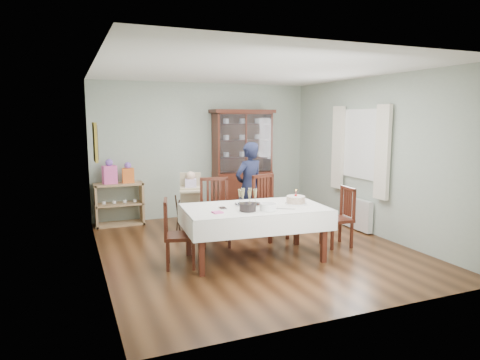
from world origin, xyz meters
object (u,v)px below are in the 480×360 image
sideboard (119,204)px  chair_far_right (270,220)px  chair_end_left (179,247)px  gift_bag_pink (110,173)px  chair_end_right (337,229)px  woman (249,187)px  champagne_tray (248,200)px  birthday_cake (296,200)px  china_cabinet (242,161)px  dining_table (254,232)px  chair_far_left (215,226)px  high_chair (191,210)px  gift_bag_orange (128,174)px

sideboard → chair_far_right: (2.23, -1.90, -0.08)m
chair_end_left → gift_bag_pink: gift_bag_pink is taller
chair_end_right → woman: size_ratio=0.58×
champagne_tray → chair_far_right: bearing=45.0°
champagne_tray → woman: bearing=65.9°
birthday_cake → china_cabinet: bearing=83.6°
dining_table → birthday_cake: bearing=-4.6°
china_cabinet → chair_far_left: 2.40m
chair_end_left → high_chair: (0.61, 1.56, 0.15)m
chair_far_right → chair_end_right: 1.11m
dining_table → high_chair: 1.70m
sideboard → chair_far_right: 2.93m
woman → high_chair: (-0.99, 0.25, -0.37)m
woman → gift_bag_orange: 2.33m
chair_far_left → gift_bag_orange: bearing=133.4°
high_chair → champagne_tray: bearing=-60.1°
chair_end_right → champagne_tray: champagne_tray is taller
dining_table → sideboard: 3.16m
chair_end_right → woman: 1.70m
high_chair → champagne_tray: (0.43, -1.50, 0.40)m
china_cabinet → high_chair: china_cabinet is taller
chair_far_left → champagne_tray: (0.26, -0.71, 0.52)m
chair_far_left → chair_end_right: 1.93m
china_cabinet → sideboard: size_ratio=2.42×
woman → birthday_cake: bearing=76.8°
china_cabinet → woman: china_cabinet is taller
sideboard → birthday_cake: size_ratio=2.86×
chair_end_right → gift_bag_orange: (-2.84, 2.66, 0.70)m
sideboard → gift_bag_orange: size_ratio=2.31×
dining_table → chair_far_right: bearing=51.7°
chair_end_right → woman: (-0.95, 1.31, 0.52)m
china_cabinet → chair_end_right: (0.52, -2.66, -0.85)m
dining_table → champagne_tray: (-0.04, 0.14, 0.44)m
chair_end_right → birthday_cake: bearing=-77.5°
chair_end_right → high_chair: (-1.94, 1.56, 0.15)m
chair_far_left → chair_end_left: size_ratio=1.14×
china_cabinet → chair_far_right: (-0.27, -1.88, -0.81)m
sideboard → china_cabinet: bearing=-0.5°
gift_bag_pink → gift_bag_orange: gift_bag_pink is taller
chair_far_right → gift_bag_pink: size_ratio=2.31×
chair_far_left → gift_bag_pink: 2.45m
chair_end_right → chair_far_right: bearing=-130.7°
chair_far_right → china_cabinet: bearing=66.3°
champagne_tray → gift_bag_pink: (-1.67, 2.59, 0.17)m
china_cabinet → chair_end_left: (-2.03, -2.65, -0.85)m
chair_far_left → chair_end_right: (1.76, -0.77, -0.04)m
high_chair → birthday_cake: 2.06m
gift_bag_orange → birthday_cake: bearing=-54.2°
sideboard → gift_bag_pink: size_ratio=1.96×
china_cabinet → chair_far_right: size_ratio=2.05×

